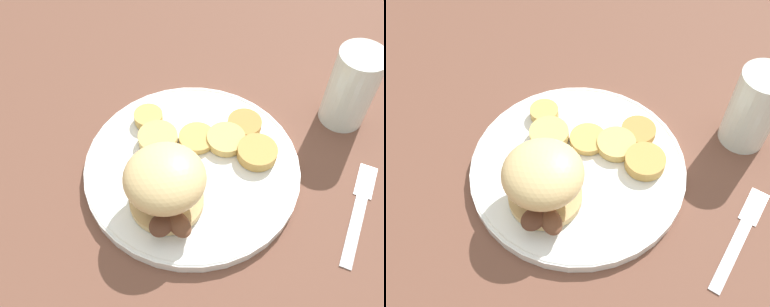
% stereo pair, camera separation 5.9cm
% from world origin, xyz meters
% --- Properties ---
extents(ground_plane, '(4.00, 4.00, 0.00)m').
position_xyz_m(ground_plane, '(0.00, 0.00, 0.00)').
color(ground_plane, brown).
extents(dinner_plate, '(0.30, 0.30, 0.02)m').
position_xyz_m(dinner_plate, '(0.00, 0.00, 0.01)').
color(dinner_plate, white).
rests_on(dinner_plate, ground_plane).
extents(sandwich, '(0.11, 0.11, 0.08)m').
position_xyz_m(sandwich, '(0.07, -0.00, 0.06)').
color(sandwich, tan).
rests_on(sandwich, dinner_plate).
extents(potato_round_0, '(0.05, 0.05, 0.01)m').
position_xyz_m(potato_round_0, '(-0.10, 0.03, 0.02)').
color(potato_round_0, '#BC8942').
rests_on(potato_round_0, dinner_plate).
extents(potato_round_1, '(0.06, 0.06, 0.02)m').
position_xyz_m(potato_round_1, '(-0.01, -0.06, 0.03)').
color(potato_round_1, '#DBB766').
rests_on(potato_round_1, dinner_plate).
extents(potato_round_2, '(0.05, 0.05, 0.01)m').
position_xyz_m(potato_round_2, '(-0.06, 0.02, 0.02)').
color(potato_round_2, '#DBB766').
rests_on(potato_round_2, dinner_plate).
extents(potato_round_3, '(0.04, 0.04, 0.01)m').
position_xyz_m(potato_round_3, '(-0.04, -0.09, 0.03)').
color(potato_round_3, tan).
rests_on(potato_round_3, dinner_plate).
extents(potato_round_4, '(0.05, 0.05, 0.01)m').
position_xyz_m(potato_round_4, '(-0.04, -0.01, 0.02)').
color(potato_round_4, tan).
rests_on(potato_round_4, dinner_plate).
extents(potato_round_5, '(0.06, 0.06, 0.02)m').
position_xyz_m(potato_round_5, '(-0.06, 0.07, 0.03)').
color(potato_round_5, tan).
rests_on(potato_round_5, dinner_plate).
extents(fork, '(0.17, 0.03, 0.00)m').
position_xyz_m(fork, '(-0.05, 0.22, 0.00)').
color(fork, silver).
rests_on(fork, ground_plane).
extents(drinking_glass, '(0.07, 0.07, 0.12)m').
position_xyz_m(drinking_glass, '(-0.20, 0.15, 0.06)').
color(drinking_glass, silver).
rests_on(drinking_glass, ground_plane).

